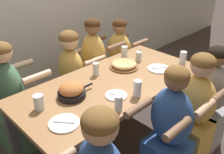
# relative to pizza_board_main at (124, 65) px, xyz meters

# --- Properties ---
(ground_plane) EXTENTS (18.00, 18.00, 0.00)m
(ground_plane) POSITION_rel_pizza_board_main_xyz_m (-0.30, -0.13, -0.80)
(ground_plane) COLOR #423833
(ground_plane) RESTS_ON ground
(dining_table) EXTENTS (1.84, 0.86, 0.77)m
(dining_table) POSITION_rel_pizza_board_main_xyz_m (-0.30, -0.13, -0.12)
(dining_table) COLOR #996B42
(dining_table) RESTS_ON ground
(pizza_board_main) EXTENTS (0.30, 0.30, 0.06)m
(pizza_board_main) POSITION_rel_pizza_board_main_xyz_m (0.00, 0.00, 0.00)
(pizza_board_main) COLOR brown
(pizza_board_main) RESTS_ON dining_table
(skillet_bowl) EXTENTS (0.34, 0.24, 0.14)m
(skillet_bowl) POSITION_rel_pizza_board_main_xyz_m (-0.72, -0.08, 0.03)
(skillet_bowl) COLOR black
(skillet_bowl) RESTS_ON dining_table
(empty_plate_a) EXTENTS (0.23, 0.23, 0.02)m
(empty_plate_a) POSITION_rel_pizza_board_main_xyz_m (0.22, -0.28, -0.02)
(empty_plate_a) COLOR white
(empty_plate_a) RESTS_ON dining_table
(empty_plate_b) EXTENTS (0.19, 0.19, 0.02)m
(empty_plate_b) POSITION_rel_pizza_board_main_xyz_m (-0.45, -0.33, -0.02)
(empty_plate_b) COLOR white
(empty_plate_b) RESTS_ON dining_table
(empty_plate_c) EXTENTS (0.22, 0.22, 0.02)m
(empty_plate_c) POSITION_rel_pizza_board_main_xyz_m (-0.98, -0.33, -0.02)
(empty_plate_c) COLOR white
(empty_plate_c) RESTS_ON dining_table
(cocktail_glass_blue) EXTENTS (0.07, 0.07, 0.13)m
(cocktail_glass_blue) POSITION_rel_pizza_board_main_xyz_m (0.24, 0.01, 0.02)
(cocktail_glass_blue) COLOR silver
(cocktail_glass_blue) RESTS_ON dining_table
(drinking_glass_a) EXTENTS (0.06, 0.06, 0.13)m
(drinking_glass_a) POSITION_rel_pizza_board_main_xyz_m (-0.32, 0.07, 0.03)
(drinking_glass_a) COLOR silver
(drinking_glass_a) RESTS_ON dining_table
(drinking_glass_b) EXTENTS (0.08, 0.08, 0.12)m
(drinking_glass_b) POSITION_rel_pizza_board_main_xyz_m (-1.01, -0.04, 0.03)
(drinking_glass_b) COLOR silver
(drinking_glass_b) RESTS_ON dining_table
(drinking_glass_c) EXTENTS (0.07, 0.07, 0.15)m
(drinking_glass_c) POSITION_rel_pizza_board_main_xyz_m (-0.33, -0.45, 0.04)
(drinking_glass_c) COLOR silver
(drinking_glass_c) RESTS_ON dining_table
(drinking_glass_d) EXTENTS (0.07, 0.07, 0.13)m
(drinking_glass_d) POSITION_rel_pizza_board_main_xyz_m (0.18, 0.17, 0.03)
(drinking_glass_d) COLOR silver
(drinking_glass_d) RESTS_ON dining_table
(drinking_glass_e) EXTENTS (0.06, 0.06, 0.13)m
(drinking_glass_e) POSITION_rel_pizza_board_main_xyz_m (-0.58, -0.48, 0.03)
(drinking_glass_e) COLOR silver
(drinking_glass_e) RESTS_ON dining_table
(drinking_glass_f) EXTENTS (0.07, 0.07, 0.15)m
(drinking_glass_f) POSITION_rel_pizza_board_main_xyz_m (0.49, -0.39, 0.04)
(drinking_glass_f) COLOR silver
(drinking_glass_f) RESTS_ON dining_table
(diner_far_midright) EXTENTS (0.51, 0.40, 1.19)m
(diner_far_midright) POSITION_rel_pizza_board_main_xyz_m (0.03, 0.52, -0.27)
(diner_far_midright) COLOR gold
(diner_far_midright) RESTS_ON ground
(diner_near_midright) EXTENTS (0.51, 0.40, 1.13)m
(diner_near_midright) POSITION_rel_pizza_board_main_xyz_m (0.10, -0.78, -0.28)
(diner_near_midright) COLOR gold
(diner_near_midright) RESTS_ON ground
(diner_far_center) EXTENTS (0.51, 0.40, 1.12)m
(diner_far_center) POSITION_rel_pizza_board_main_xyz_m (-0.30, 0.52, -0.28)
(diner_far_center) COLOR gold
(diner_far_center) RESTS_ON ground
(diner_near_right) EXTENTS (0.51, 0.40, 1.12)m
(diner_near_right) POSITION_rel_pizza_board_main_xyz_m (0.38, -0.78, -0.29)
(diner_near_right) COLOR #99999E
(diner_near_right) RESTS_ON ground
(diner_far_right) EXTENTS (0.51, 0.40, 1.10)m
(diner_far_right) POSITION_rel_pizza_board_main_xyz_m (0.47, 0.52, -0.31)
(diner_far_right) COLOR gold
(diner_far_right) RESTS_ON ground
(diner_near_center) EXTENTS (0.51, 0.40, 1.15)m
(diner_near_center) POSITION_rel_pizza_board_main_xyz_m (-0.29, -0.78, -0.28)
(diner_near_center) COLOR #2D5193
(diner_near_center) RESTS_ON ground
(diner_far_left) EXTENTS (0.51, 0.40, 1.18)m
(diner_far_left) POSITION_rel_pizza_board_main_xyz_m (-1.00, 0.52, -0.27)
(diner_far_left) COLOR #477556
(diner_far_left) RESTS_ON ground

